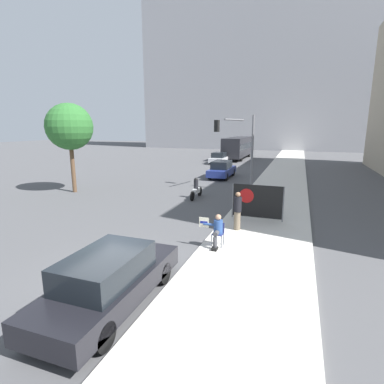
% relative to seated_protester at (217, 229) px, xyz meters
% --- Properties ---
extents(ground_plane, '(160.00, 160.00, 0.00)m').
position_rel_seated_protester_xyz_m(ground_plane, '(-2.08, -3.15, -0.78)').
color(ground_plane, '#4F4F51').
extents(sidewalk_curb, '(4.01, 90.00, 0.12)m').
position_rel_seated_protester_xyz_m(sidewalk_curb, '(1.40, 11.85, -0.72)').
color(sidewalk_curb, beige).
rests_on(sidewalk_curb, ground_plane).
extents(building_backdrop_far, '(52.00, 12.00, 36.70)m').
position_rel_seated_protester_xyz_m(building_backdrop_far, '(-4.08, 56.30, 17.57)').
color(building_backdrop_far, '#99999E').
rests_on(building_backdrop_far, ground_plane).
extents(seated_protester, '(0.92, 0.77, 1.22)m').
position_rel_seated_protester_xyz_m(seated_protester, '(0.00, 0.00, 0.00)').
color(seated_protester, '#474C56').
rests_on(seated_protester, sidewalk_curb).
extents(jogger_on_sidewalk, '(0.34, 0.34, 1.67)m').
position_rel_seated_protester_xyz_m(jogger_on_sidewalk, '(0.34, 2.11, 0.19)').
color(jogger_on_sidewalk, '#756651').
rests_on(jogger_on_sidewalk, sidewalk_curb).
extents(protest_banner, '(2.45, 0.06, 1.69)m').
position_rel_seated_protester_xyz_m(protest_banner, '(0.93, 3.90, 0.24)').
color(protest_banner, slate).
rests_on(protest_banner, sidewalk_curb).
extents(traffic_light_pole, '(2.98, 2.75, 5.17)m').
position_rel_seated_protester_xyz_m(traffic_light_pole, '(-1.46, 10.75, 2.85)').
color(traffic_light_pole, slate).
rests_on(traffic_light_pole, sidewalk_curb).
extents(parked_car_curbside, '(1.75, 4.65, 1.48)m').
position_rel_seated_protester_xyz_m(parked_car_curbside, '(-1.60, -4.44, -0.05)').
color(parked_car_curbside, black).
rests_on(parked_car_curbside, ground_plane).
extents(car_on_road_nearest, '(1.71, 4.47, 1.53)m').
position_rel_seated_protester_xyz_m(car_on_road_nearest, '(-3.84, 15.95, -0.03)').
color(car_on_road_nearest, navy).
rests_on(car_on_road_nearest, ground_plane).
extents(car_on_road_midblock, '(1.71, 4.12, 1.40)m').
position_rel_seated_protester_xyz_m(car_on_road_midblock, '(-6.81, 26.32, -0.08)').
color(car_on_road_midblock, silver).
rests_on(car_on_road_midblock, ground_plane).
extents(city_bus_on_road, '(2.50, 10.48, 3.04)m').
position_rel_seated_protester_xyz_m(city_bus_on_road, '(-5.72, 32.75, 0.98)').
color(city_bus_on_road, '#232328').
rests_on(city_bus_on_road, ground_plane).
extents(motorcycle_on_road, '(0.28, 2.09, 1.35)m').
position_rel_seated_protester_xyz_m(motorcycle_on_road, '(-3.42, 7.57, -0.22)').
color(motorcycle_on_road, white).
rests_on(motorcycle_on_road, ground_plane).
extents(street_tree_near_curb, '(3.13, 3.13, 6.09)m').
position_rel_seated_protester_xyz_m(street_tree_near_curb, '(-12.11, 6.44, 3.72)').
color(street_tree_near_curb, brown).
rests_on(street_tree_near_curb, ground_plane).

